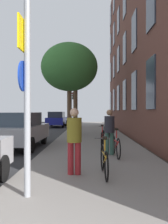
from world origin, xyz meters
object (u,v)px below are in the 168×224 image
at_px(bicycle_5, 111,127).
at_px(car_2, 57,119).
at_px(sign_post, 26,86).
at_px(bicycle_4, 107,130).
at_px(pedestrian_1, 109,129).
at_px(tree_far, 75,71).
at_px(bicycle_1, 116,145).
at_px(car_1, 20,130).
at_px(bicycle_0, 104,160).
at_px(pedestrian_0, 74,137).
at_px(bicycle_2, 102,138).
at_px(tree_near, 69,67).
at_px(traffic_light, 74,102).
at_px(bicycle_3, 108,133).

distance_m(bicycle_5, car_2, 8.76).
bearing_deg(bicycle_5, sign_post, -101.78).
bearing_deg(bicycle_4, pedestrian_1, -93.96).
xyz_separation_m(bicycle_4, bicycle_5, (0.43, 2.40, 0.03)).
xyz_separation_m(sign_post, bicycle_5, (2.80, 13.43, -1.65)).
bearing_deg(tree_far, bicycle_4, -68.59).
xyz_separation_m(bicycle_1, car_1, (-4.07, 2.58, 0.34)).
xyz_separation_m(bicycle_0, bicycle_5, (1.27, 12.00, 0.00)).
bearing_deg(pedestrian_0, tree_far, 93.08).
xyz_separation_m(bicycle_1, pedestrian_0, (-1.30, -2.30, 0.55)).
height_order(bicycle_2, bicycle_4, bicycle_2).
distance_m(tree_far, bicycle_1, 14.40).
xyz_separation_m(sign_post, tree_near, (-0.10, 11.05, 2.40)).
height_order(sign_post, pedestrian_0, sign_post).
distance_m(pedestrian_0, pedestrian_1, 2.90).
relative_size(bicycle_4, bicycle_5, 0.89).
distance_m(bicycle_1, bicycle_5, 9.62).
height_order(traffic_light, pedestrian_1, traffic_light).
relative_size(bicycle_1, bicycle_3, 1.06).
relative_size(bicycle_2, bicycle_3, 1.09).
distance_m(tree_near, bicycle_3, 5.28).
bearing_deg(bicycle_1, tree_near, 106.89).
bearing_deg(bicycle_4, bicycle_2, -97.21).
height_order(traffic_light, bicycle_4, traffic_light).
bearing_deg(bicycle_5, tree_far, 126.99).
bearing_deg(pedestrian_0, bicycle_1, 60.64).
relative_size(sign_post, pedestrian_0, 2.18).
height_order(bicycle_0, pedestrian_0, pedestrian_0).
distance_m(bicycle_0, bicycle_5, 12.07).
distance_m(bicycle_2, pedestrian_0, 4.84).
relative_size(sign_post, tree_far, 0.54).
bearing_deg(pedestrian_1, bicycle_2, 93.81).
relative_size(tree_near, bicycle_3, 3.74).
height_order(traffic_light, bicycle_0, traffic_light).
height_order(tree_far, bicycle_4, tree_far).
xyz_separation_m(tree_far, bicycle_4, (2.43, -6.19, -4.90)).
xyz_separation_m(sign_post, traffic_light, (-0.43, 21.45, 0.51)).
height_order(pedestrian_1, car_1, pedestrian_1).
height_order(bicycle_4, pedestrian_1, pedestrian_1).
bearing_deg(pedestrian_0, sign_post, -117.42).
bearing_deg(bicycle_4, bicycle_0, -95.03).
height_order(bicycle_3, pedestrian_1, pedestrian_1).
bearing_deg(bicycle_1, bicycle_5, 85.77).
relative_size(traffic_light, car_1, 0.86).
bearing_deg(car_1, bicycle_0, -54.85).
bearing_deg(car_1, bicycle_5, 55.75).
relative_size(tree_near, bicycle_1, 3.54).
relative_size(bicycle_0, pedestrian_1, 1.01).
bearing_deg(bicycle_1, bicycle_0, -103.14).
height_order(tree_near, tree_far, tree_far).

